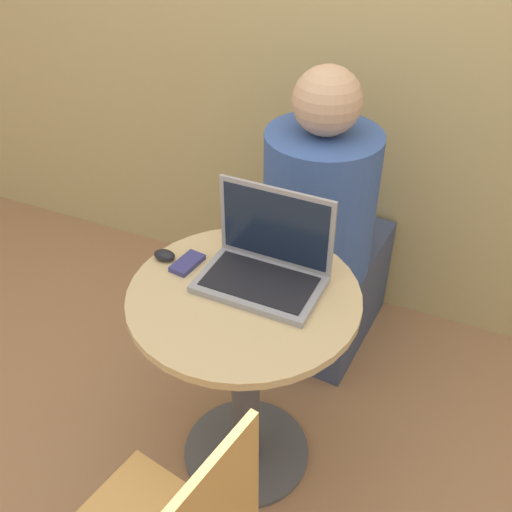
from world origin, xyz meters
TOP-DOWN VIEW (x-y plane):
  - ground_plane at (0.00, 0.00)m, footprint 12.00×12.00m
  - round_table at (0.00, 0.00)m, footprint 0.66×0.66m
  - laptop at (0.03, 0.08)m, footprint 0.35×0.23m
  - cell_phone at (-0.21, 0.05)m, footprint 0.07×0.12m
  - computer_mouse at (-0.28, 0.05)m, footprint 0.07×0.05m
  - person_seated at (0.03, 0.64)m, footprint 0.41×0.62m

SIDE VIEW (x-z plane):
  - ground_plane at x=0.00m, z-range 0.00..0.00m
  - round_table at x=0.00m, z-range 0.12..0.86m
  - person_seated at x=0.03m, z-range -0.11..1.09m
  - cell_phone at x=-0.21m, z-range 0.74..0.75m
  - computer_mouse at x=-0.28m, z-range 0.74..0.76m
  - laptop at x=0.03m, z-range 0.66..0.93m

